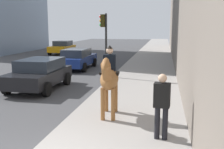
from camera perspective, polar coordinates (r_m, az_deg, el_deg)
The scene contains 6 objects.
mounted_horse_near at distance 8.67m, azimuth -0.58°, elevation -0.72°, with size 2.15×0.68×2.27m.
pedestrian_greeting at distance 7.08m, azimuth 10.24°, elevation -5.66°, with size 0.31×0.43×1.70m.
car_near_lane at distance 13.63m, azimuth -14.77°, elevation 0.25°, with size 4.00×2.14×1.44m.
car_mid_lane at distance 30.45m, azimuth -10.22°, elevation 5.56°, with size 4.03×2.11×1.44m.
car_far_lane at distance 19.57m, azimuth -7.12°, elevation 3.34°, with size 4.37×1.92×1.44m.
traffic_light_near_curb at distance 15.67m, azimuth -1.56°, elevation 8.09°, with size 0.20×0.44×3.68m.
Camera 1 is at (-4.86, -2.98, 2.98)m, focal length 44.28 mm.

